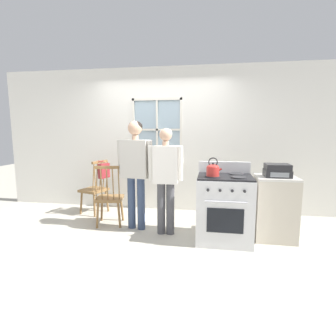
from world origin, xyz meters
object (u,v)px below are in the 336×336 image
Objects in this scene: stove at (224,208)px; kettle at (213,170)px; stereo at (277,171)px; potted_plant at (153,157)px; handbag at (104,170)px; side_counter at (275,208)px; person_teen_center at (166,173)px; chair_by_window at (95,190)px; person_elderly_left at (136,164)px; chair_near_wall at (109,198)px.

kettle reaches higher than stove.
stove is at bearing -167.16° from stereo.
potted_plant is 0.94m from handbag.
side_counter is (0.71, 0.18, -0.02)m from stove.
potted_plant is 0.33× the size of side_counter.
stereo is at bearing 0.64° from person_teen_center.
kettle is 0.27× the size of side_counter.
handbag is (-2.09, 0.79, 0.35)m from stove.
chair_by_window is 3.15m from stereo.
chair_by_window is 1.72m from person_teen_center.
kettle is 0.93m from stereo.
person_teen_center is (0.49, -0.13, -0.11)m from person_elderly_left.
side_counter is at bearing 14.41° from stove.
chair_near_wall is at bearing 177.00° from side_counter.
stove is 1.20× the size of side_counter.
person_elderly_left reaches higher than potted_plant.
person_teen_center reaches higher than stereo.
person_teen_center is 5.10× the size of handbag.
side_counter is (1.56, 0.09, -0.48)m from person_teen_center.
stereo is at bearing 8.73° from person_elderly_left.
potted_plant reaches higher than stove.
stove is 0.74m from side_counter.
person_elderly_left is at bearing 75.21° from chair_by_window.
person_elderly_left reaches higher than kettle.
chair_by_window is 0.59× the size of person_elderly_left.
stove is 0.59m from kettle.
stove is 4.39× the size of kettle.
kettle is 0.73× the size of stereo.
stereo is at bearing -90.00° from side_counter.
person_teen_center is at bearing -68.52° from potted_plant.
potted_plant is (-0.45, 1.15, 0.11)m from person_teen_center.
potted_plant is 2.35m from side_counter.
chair_by_window is at bearing 167.40° from side_counter.
side_counter is at bearing -27.92° from potted_plant.
person_teen_center reaches higher than kettle.
handbag is (-1.25, 0.69, -0.10)m from person_teen_center.
kettle is 1.78m from potted_plant.
stereo reaches higher than chair_by_window.
person_elderly_left reaches higher than handbag.
person_elderly_left reaches higher than chair_by_window.
potted_plant reaches higher than handbag.
stove is at bearing -43.96° from potted_plant.
stove is 3.53× the size of handbag.
kettle reaches higher than stereo.
kettle reaches higher than side_counter.
handbag is 2.88m from stereo.
person_elderly_left is 1.46m from stove.
chair_by_window is 0.45m from handbag.
chair_near_wall is 0.92× the size of stove.
person_elderly_left reaches higher than stereo.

